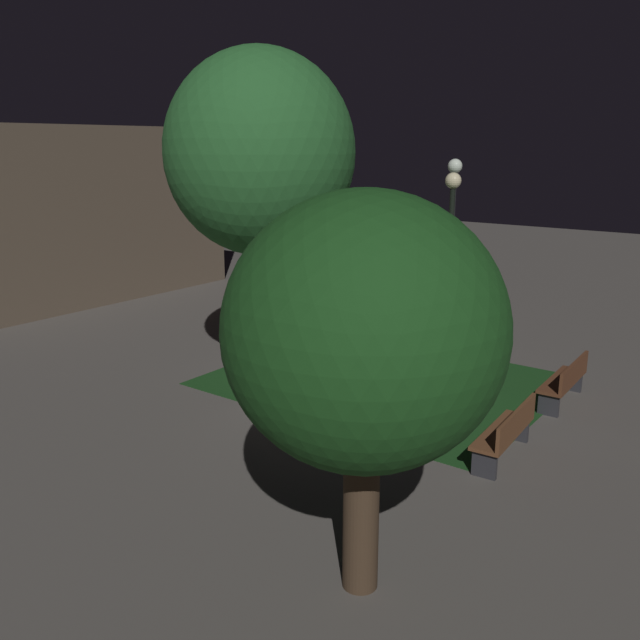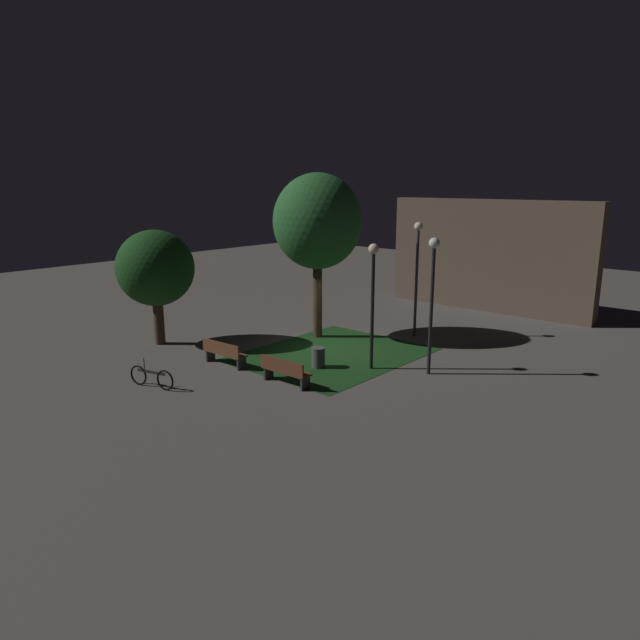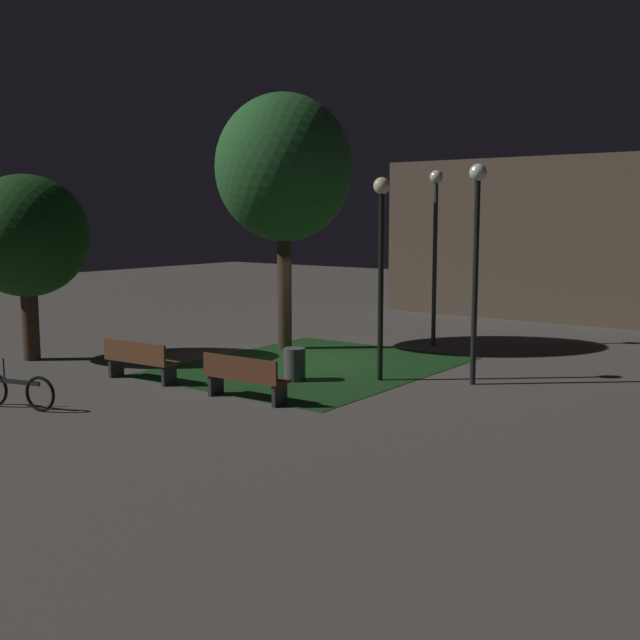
# 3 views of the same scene
# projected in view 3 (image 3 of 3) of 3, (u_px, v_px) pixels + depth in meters

# --- Properties ---
(ground_plane) EXTENTS (60.00, 60.00, 0.00)m
(ground_plane) POSITION_uv_depth(u_px,v_px,m) (304.00, 362.00, 18.97)
(ground_plane) COLOR #56514C
(grass_lawn) EXTENTS (5.55, 6.80, 0.01)m
(grass_lawn) POSITION_uv_depth(u_px,v_px,m) (312.00, 366.00, 18.40)
(grass_lawn) COLOR #194219
(grass_lawn) RESTS_ON ground
(bench_front_right) EXTENTS (1.82, 0.58, 0.88)m
(bench_front_right) POSITION_uv_depth(u_px,v_px,m) (139.00, 359.00, 16.69)
(bench_front_right) COLOR brown
(bench_front_right) RESTS_ON ground
(bench_by_lamp) EXTENTS (1.81, 0.53, 0.88)m
(bench_by_lamp) POSITION_uv_depth(u_px,v_px,m) (244.00, 376.00, 14.92)
(bench_by_lamp) COLOR brown
(bench_by_lamp) RESTS_ON ground
(tree_back_left) EXTENTS (3.59, 3.59, 6.70)m
(tree_back_left) POSITION_uv_depth(u_px,v_px,m) (284.00, 169.00, 20.25)
(tree_back_left) COLOR #423021
(tree_back_left) RESTS_ON ground
(tree_right_canopy) EXTENTS (3.02, 3.02, 4.55)m
(tree_right_canopy) POSITION_uv_depth(u_px,v_px,m) (26.00, 237.00, 18.87)
(tree_right_canopy) COLOR #423021
(tree_right_canopy) RESTS_ON ground
(lamp_post_plaza_west) EXTENTS (0.36, 0.36, 4.60)m
(lamp_post_plaza_west) POSITION_uv_depth(u_px,v_px,m) (476.00, 236.00, 16.04)
(lamp_post_plaza_west) COLOR black
(lamp_post_plaza_west) RESTS_ON ground
(lamp_post_near_wall) EXTENTS (0.36, 0.36, 4.35)m
(lamp_post_near_wall) POSITION_uv_depth(u_px,v_px,m) (381.00, 243.00, 16.45)
(lamp_post_near_wall) COLOR black
(lamp_post_near_wall) RESTS_ON ground
(lamp_post_path_center) EXTENTS (0.36, 0.36, 4.75)m
(lamp_post_path_center) POSITION_uv_depth(u_px,v_px,m) (435.00, 228.00, 20.95)
(lamp_post_path_center) COLOR #333338
(lamp_post_path_center) RESTS_ON ground
(trash_bin) EXTENTS (0.47, 0.47, 0.72)m
(trash_bin) POSITION_uv_depth(u_px,v_px,m) (295.00, 364.00, 16.78)
(trash_bin) COLOR #4C4C4C
(trash_bin) RESTS_ON ground
(bicycle) EXTENTS (1.71, 0.51, 0.93)m
(bicycle) POSITION_uv_depth(u_px,v_px,m) (16.00, 391.00, 14.32)
(bicycle) COLOR black
(bicycle) RESTS_ON ground
(building_wall_backdrop) EXTENTS (10.52, 0.80, 5.50)m
(building_wall_backdrop) POSITION_uv_depth(u_px,v_px,m) (528.00, 239.00, 26.42)
(building_wall_backdrop) COLOR brown
(building_wall_backdrop) RESTS_ON ground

